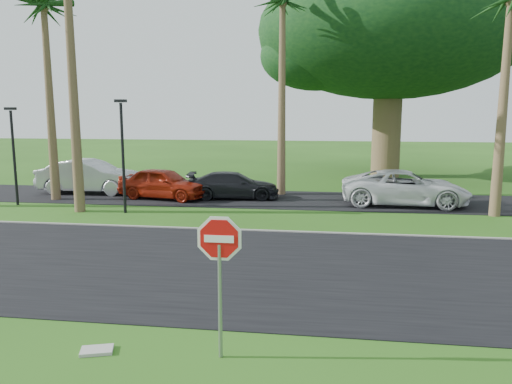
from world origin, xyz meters
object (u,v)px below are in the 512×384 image
object	(u,v)px
car_silver	(90,177)
car_dark	(234,186)
car_red	(163,184)
car_minivan	(405,188)
stop_sign_near	(220,258)

from	to	relation	value
car_silver	car_dark	xyz separation A→B (m)	(7.55, -0.50, -0.22)
car_red	car_dark	size ratio (longest dim) A/B	1.00
car_dark	car_minivan	distance (m)	7.93
car_red	car_minivan	xyz separation A→B (m)	(11.24, -0.05, 0.04)
stop_sign_near	car_dark	bearing A→B (deg)	99.75
car_silver	car_minivan	bearing A→B (deg)	-94.64
car_red	car_minivan	distance (m)	11.24
stop_sign_near	car_silver	world-z (taller)	stop_sign_near
car_silver	car_red	size ratio (longest dim) A/B	1.19
stop_sign_near	car_silver	size ratio (longest dim) A/B	0.51
car_dark	car_minivan	bearing A→B (deg)	-100.99
stop_sign_near	car_silver	distance (m)	18.96
stop_sign_near	car_red	xyz separation A→B (m)	(-5.98, 14.92, -1.03)
stop_sign_near	car_minivan	size ratio (longest dim) A/B	0.47
car_silver	car_red	xyz separation A→B (m)	(4.22, -1.03, -0.11)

